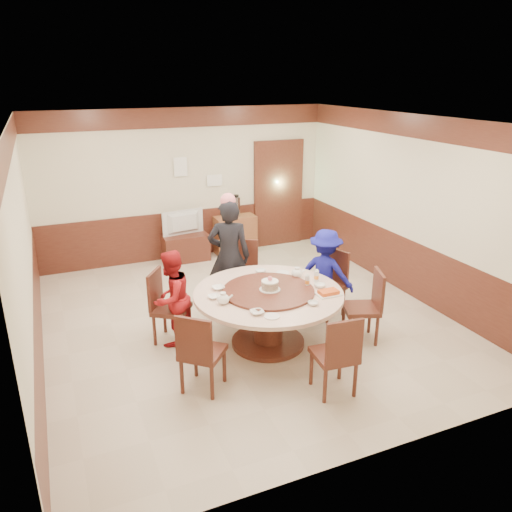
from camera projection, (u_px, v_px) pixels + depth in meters
name	position (u px, v px, depth m)	size (l,w,h in m)	color
room	(246.00, 249.00, 6.88)	(6.00, 6.04, 2.84)	beige
banquet_table	(268.00, 307.00, 6.40)	(1.91, 1.91, 0.78)	#4C2117
chair_0	(327.00, 296.00, 7.29)	(0.57, 0.56, 0.97)	#4C2117
chair_1	(243.00, 284.00, 7.68)	(0.60, 0.60, 0.97)	#4C2117
chair_2	(170.00, 319.00, 6.59)	(0.61, 0.61, 0.97)	#4C2117
chair_3	(202.00, 365.00, 5.55)	(0.62, 0.62, 0.97)	#4C2117
chair_4	(334.00, 368.00, 5.49)	(0.48, 0.49, 0.97)	#4C2117
chair_5	(362.00, 319.00, 6.60)	(0.57, 0.57, 0.97)	#4C2117
person_standing	(229.00, 256.00, 7.27)	(0.62, 0.41, 1.70)	black
person_red	(171.00, 298.00, 6.41)	(0.62, 0.48, 1.28)	#A6161A
person_blue	(325.00, 273.00, 7.19)	(0.84, 0.48, 1.30)	navy
birthday_cake	(270.00, 285.00, 6.29)	(0.27, 0.27, 0.19)	white
teapot_left	(223.00, 299.00, 5.98)	(0.17, 0.15, 0.13)	white
teapot_right	(297.00, 273.00, 6.76)	(0.17, 0.15, 0.13)	white
bowl_0	(218.00, 288.00, 6.39)	(0.16, 0.16, 0.04)	white
bowl_1	(313.00, 303.00, 5.96)	(0.13, 0.13, 0.04)	white
bowl_2	(257.00, 312.00, 5.74)	(0.16, 0.16, 0.04)	white
bowl_3	(320.00, 285.00, 6.46)	(0.15, 0.15, 0.05)	white
bowl_4	(214.00, 297.00, 6.14)	(0.15, 0.15, 0.04)	white
bowl_5	(261.00, 271.00, 6.92)	(0.15, 0.15, 0.05)	white
saucer_near	(272.00, 316.00, 5.67)	(0.18, 0.18, 0.01)	white
saucer_far	(283.00, 273.00, 6.92)	(0.18, 0.18, 0.01)	white
shrimp_platter	(328.00, 293.00, 6.23)	(0.30, 0.20, 0.06)	white
bottle_0	(307.00, 281.00, 6.45)	(0.06, 0.06, 0.16)	silver
bottle_1	(316.00, 276.00, 6.60)	(0.06, 0.06, 0.16)	silver
tv_stand	(186.00, 248.00, 9.48)	(0.85, 0.45, 0.50)	#4C2117
television	(185.00, 223.00, 9.31)	(0.81, 0.11, 0.47)	gray
side_cabinet	(235.00, 235.00, 9.84)	(0.80, 0.40, 0.75)	brown
thermos	(236.00, 207.00, 9.66)	(0.15, 0.15, 0.38)	silver
notice_left	(181.00, 167.00, 9.16)	(0.25, 0.00, 0.35)	white
notice_right	(215.00, 180.00, 9.50)	(0.30, 0.00, 0.22)	white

